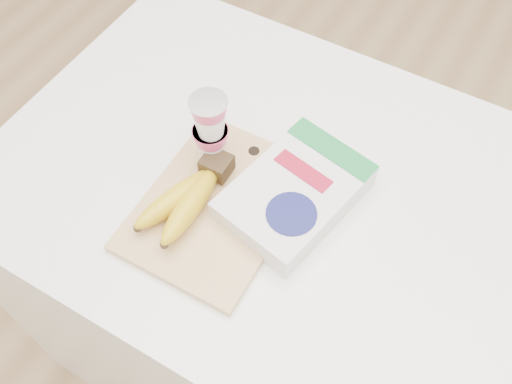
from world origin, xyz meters
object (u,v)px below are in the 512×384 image
table (287,288)px  bananas (188,197)px  cutting_board (218,205)px  cereal_box (295,193)px  yogurt_stack (210,129)px

table → bananas: 0.49m
cutting_board → cereal_box: bearing=34.2°
cutting_board → bananas: size_ratio=1.58×
yogurt_stack → cutting_board: bearing=-53.3°
cutting_board → cereal_box: (0.11, 0.07, 0.02)m
cutting_board → yogurt_stack: size_ratio=2.15×
bananas → table: bearing=41.8°
bananas → cereal_box: (0.15, 0.10, -0.01)m
cutting_board → bananas: bananas is taller
bananas → cereal_box: bearing=34.5°
cutting_board → yogurt_stack: (-0.06, 0.08, 0.09)m
table → bananas: bearing=-138.2°
table → yogurt_stack: (-0.16, -0.02, 0.51)m
bananas → yogurt_stack: 0.12m
bananas → yogurt_stack: yogurt_stack is taller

